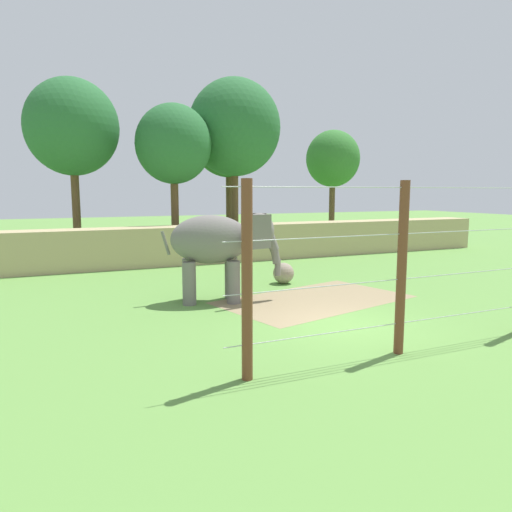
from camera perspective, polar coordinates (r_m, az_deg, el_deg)
name	(u,v)px	position (r m, az deg, el deg)	size (l,w,h in m)	color
ground_plane	(342,325)	(13.51, 10.35, -8.20)	(120.00, 120.00, 0.00)	#609342
dirt_patch	(314,299)	(16.45, 7.07, -5.23)	(6.46, 3.82, 0.01)	#937F5B
embankment_wall	(202,244)	(24.85, -6.51, 1.45)	(36.00, 1.80, 1.92)	tan
elephant	(220,243)	(15.84, -4.41, 1.54)	(3.92, 2.16, 2.98)	slate
enrichment_ball	(283,273)	(19.08, 3.34, -2.08)	(0.85, 0.85, 0.85)	gray
cable_fence	(405,268)	(11.18, 17.49, -1.41)	(8.81, 0.22, 3.94)	brown
tree_far_left	(72,128)	(28.41, -21.30, 14.23)	(4.99, 4.99, 9.78)	brown
tree_left_of_centre	(173,145)	(27.67, -9.93, 13.09)	(4.25, 4.25, 8.57)	brown
tree_behind_wall	(229,137)	(31.90, -3.30, 14.16)	(5.06, 5.06, 9.91)	brown
tree_right_of_centre	(333,159)	(36.91, 9.26, 11.45)	(4.05, 4.05, 8.27)	brown
tree_far_right	(234,128)	(30.18, -2.62, 15.18)	(5.67, 5.67, 10.57)	brown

